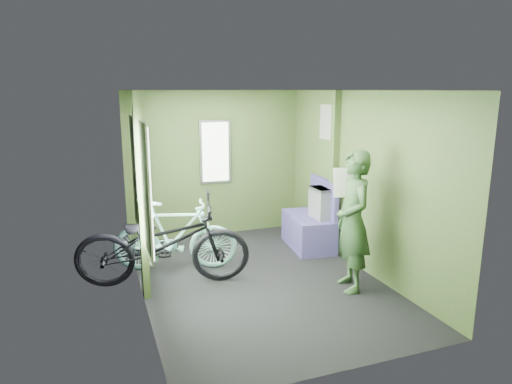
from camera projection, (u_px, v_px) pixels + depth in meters
The scene contains 6 objects.
room at pixel (255, 165), 5.36m from camera, with size 4.00×4.02×2.31m.
bicycle_black at pixel (165, 285), 5.51m from camera, with size 0.72×2.06×1.08m, color black.
bicycle_mint at pixel (176, 271), 5.95m from camera, with size 0.45×1.60×0.96m, color #8FDED5.
passenger at pixel (353, 221), 5.25m from camera, with size 0.51×0.70×1.65m.
waste_box at pixel (322, 219), 6.64m from camera, with size 0.27×0.38×0.93m, color gray.
bench_seat at pixel (310, 227), 6.79m from camera, with size 0.65×1.03×1.03m.
Camera 1 is at (-1.84, -4.95, 2.31)m, focal length 32.00 mm.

